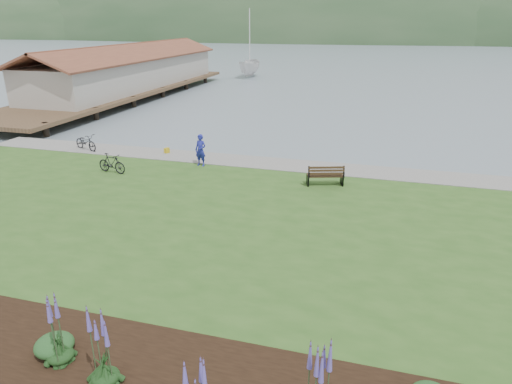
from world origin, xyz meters
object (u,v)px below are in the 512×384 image
park_bench (325,175)px  sailboat (250,77)px  bicycle_a (86,142)px  person (200,148)px

park_bench → sailboat: sailboat is taller
sailboat → bicycle_a: bearing=-90.8°
person → sailboat: size_ratio=0.07×
park_bench → person: (-6.86, 1.29, 0.48)m
park_bench → sailboat: 46.42m
person → bicycle_a: 7.93m
park_bench → person: 7.00m
person → sailboat: bearing=113.2°
bicycle_a → sailboat: size_ratio=0.07×
park_bench → sailboat: (-16.73, 43.28, -0.92)m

